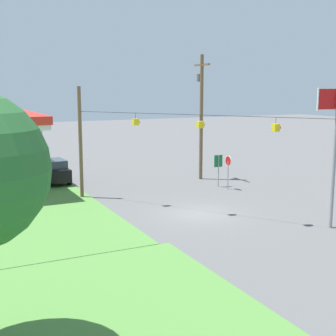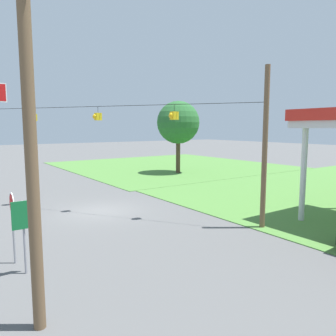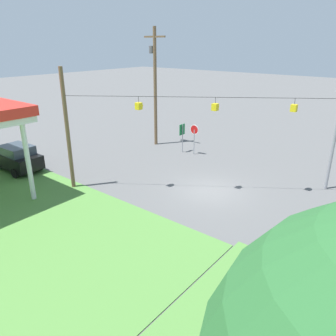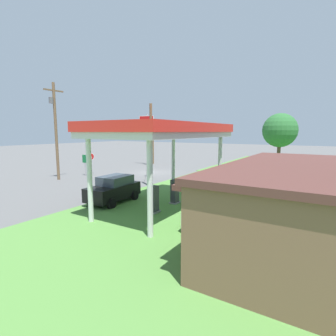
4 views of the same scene
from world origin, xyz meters
name	(u,v)px [view 1 (image 1 of 4)]	position (x,y,z in m)	size (l,w,h in m)	color
ground_plane	(199,214)	(0.00, 0.00, 0.00)	(160.00, 160.00, 0.00)	#565656
fuel_pump_near	(4,182)	(10.80, 9.58, 0.82)	(0.71, 0.56, 1.72)	gray
car_at_pumps_front	(53,171)	(12.80, 5.71, 0.98)	(4.17, 2.26, 1.90)	black
stop_sign_roadside	(228,165)	(4.96, -5.30, 1.81)	(0.80, 0.08, 2.50)	#99999E
stop_sign_overhead	(336,123)	(-5.44, -4.89, 5.56)	(0.22, 2.59, 7.65)	gray
route_sign	(218,164)	(6.07, -5.17, 1.71)	(0.10, 0.70, 2.40)	gray
utility_pole_main	(201,111)	(9.34, -5.53, 5.55)	(2.20, 0.44, 9.94)	brown
signal_span_gantry	(200,146)	(0.00, -0.01, 4.02)	(14.67, 10.24, 7.46)	brown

